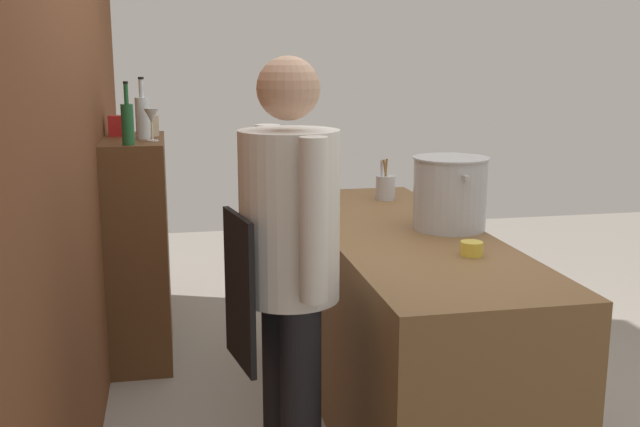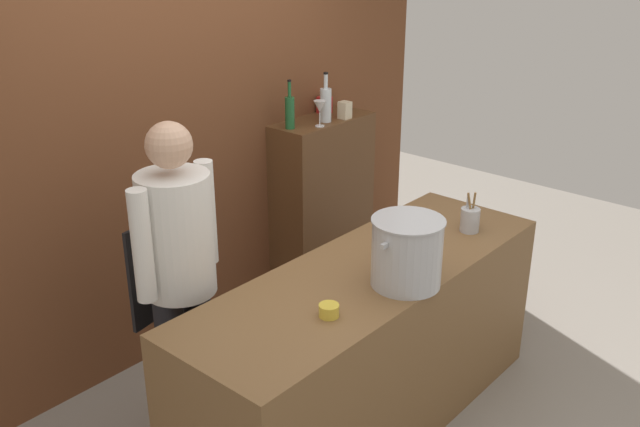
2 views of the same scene
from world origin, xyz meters
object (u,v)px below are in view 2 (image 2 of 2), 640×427
Objects in this scene: utensil_crock at (470,219)px; spice_tin_red at (324,105)px; wine_bottle_clear at (326,104)px; chef at (178,266)px; wine_bottle_green at (290,111)px; stockpot_large at (407,252)px; butter_jar at (329,310)px; spice_tin_cream at (345,110)px; wine_glass_tall at (320,108)px.

utensil_crock is 1.96× the size of spice_tin_red.
chef is at bearing -162.68° from wine_bottle_clear.
chef reaches higher than wine_bottle_green.
stockpot_large is 1.92m from spice_tin_red.
spice_tin_cream is (1.60, 1.22, 0.36)m from butter_jar.
utensil_crock is 1.31× the size of wine_glass_tall.
stockpot_large is 0.74m from utensil_crock.
wine_glass_tall is 1.49× the size of spice_tin_red.
wine_bottle_green reaches higher than utensil_crock.
spice_tin_cream is at bearing 37.35° from butter_jar.
utensil_crock is (1.38, -0.75, 0.00)m from chef.
chef is 9.83× the size of wine_glass_tall.
stockpot_large is 1.71m from wine_bottle_clear.
spice_tin_red is at bearing 72.53° from utensil_crock.
stockpot_large is 1.75m from spice_tin_cream.
butter_jar is at bearing -137.77° from wine_glass_tall.
spice_tin_cream is 1.01× the size of spice_tin_red.
wine_bottle_clear is 1.93× the size of wine_glass_tall.
wine_bottle_green reaches higher than spice_tin_cream.
butter_jar is 0.77× the size of spice_tin_cream.
wine_bottle_clear is at bearing -173.58° from chef.
chef is 4.20× the size of stockpot_large.
stockpot_large is 1.60m from wine_glass_tall.
spice_tin_cream is (0.14, -0.04, -0.06)m from wine_bottle_clear.
wine_bottle_clear reaches higher than spice_tin_cream.
wine_glass_tall reaches higher than spice_tin_red.
butter_jar is 0.28× the size of wine_bottle_green.
stockpot_large is at bearing -126.75° from wine_bottle_clear.
wine_bottle_clear is at bearing 22.86° from wine_glass_tall.
wine_bottle_clear is at bearing -13.23° from wine_bottle_green.
wine_bottle_green is 0.28m from wine_bottle_clear.
wine_glass_tall is 1.48× the size of spice_tin_cream.
stockpot_large is at bearing -10.04° from butter_jar.
wine_bottle_green is at bearing 166.77° from wine_bottle_clear.
wine_bottle_clear is 2.88× the size of spice_tin_red.
butter_jar is (0.20, -0.75, -0.04)m from chef.
chef reaches higher than stockpot_large.
butter_jar is 0.27× the size of wine_bottle_clear.
spice_tin_cream reaches higher than stockpot_large.
butter_jar is 1.86m from wine_glass_tall.
spice_tin_red reaches higher than utensil_crock.
wine_bottle_green is at bearing -168.11° from chef.
spice_tin_cream is (1.15, 1.30, 0.22)m from stockpot_large.
utensil_crock is 1.35m from wine_bottle_clear.
wine_bottle_green is 0.96× the size of wine_bottle_clear.
butter_jar is at bearing -139.01° from wine_bottle_clear.
chef is 7.50× the size of utensil_crock.
wine_bottle_green is at bearing 165.32° from spice_tin_cream.
chef is 0.78m from butter_jar.
utensil_crock is at bearing -97.74° from wine_glass_tall.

